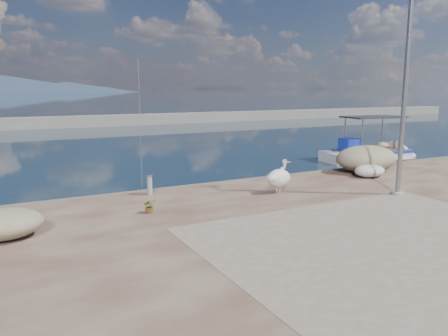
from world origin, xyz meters
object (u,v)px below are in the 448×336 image
pelican (279,177)px  bollard_near (150,184)px  boat_right (370,156)px  lamp_post (404,99)px

pelican → bollard_near: 4.54m
pelican → boat_right: bearing=13.0°
boat_right → lamp_post: lamp_post is taller
boat_right → pelican: 12.35m
boat_right → pelican: bearing=-144.5°
boat_right → bollard_near: (-14.88, -4.10, 0.65)m
lamp_post → pelican: bearing=149.0°
pelican → lamp_post: size_ratio=0.18×
boat_right → pelican: (-10.76, -6.00, 0.82)m
pelican → bollard_near: bearing=139.1°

